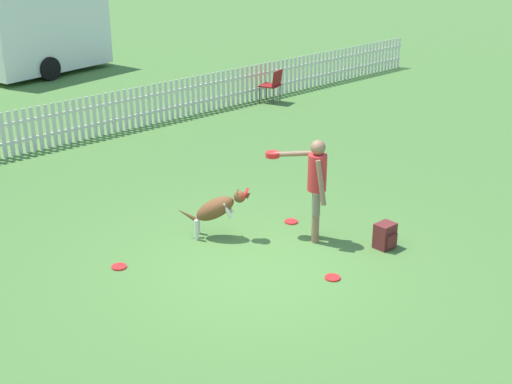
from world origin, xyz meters
name	(u,v)px	position (x,y,z in m)	size (l,w,h in m)	color
ground_plane	(257,267)	(0.00, 0.00, 0.00)	(240.00, 240.00, 0.00)	#4C7A38
handler_person	(314,178)	(1.24, 0.10, 0.98)	(0.60, 1.03, 1.58)	#8C664C
leaping_dog	(217,208)	(0.22, 1.13, 0.48)	(0.88, 0.90, 0.81)	brown
frisbee_near_handler	(119,267)	(-1.43, 1.29, 0.01)	(0.21, 0.21, 0.02)	red
frisbee_near_dog	(291,222)	(1.44, 0.75, 0.01)	(0.21, 0.21, 0.02)	red
frisbee_midfield	(333,278)	(0.54, -0.94, 0.01)	(0.21, 0.21, 0.02)	red
backpack_on_grass	(385,236)	(1.82, -0.82, 0.19)	(0.29, 0.27, 0.38)	maroon
picket_fence	(29,130)	(0.00, 6.88, 0.47)	(24.82, 0.04, 0.93)	silver
folding_chair_blue_left	(273,83)	(6.43, 6.40, 0.51)	(0.60, 0.62, 0.85)	#333338
equipment_trailer	(35,29)	(3.68, 13.84, 1.29)	(4.87, 2.98, 2.45)	white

